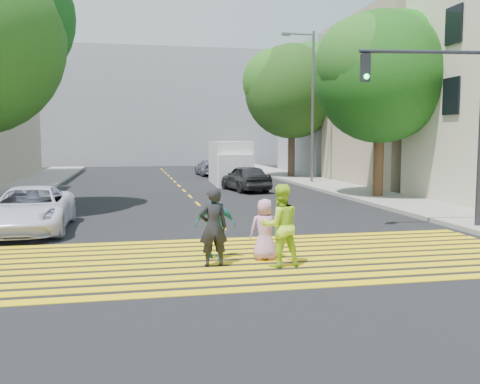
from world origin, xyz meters
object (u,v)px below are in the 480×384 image
object	(u,v)px
tree_right_near	(382,70)
pedestrian_extra	(215,225)
dark_car_parked	(241,168)
traffic_signal	(449,108)
tree_right_far	(293,86)
pedestrian_woman	(280,225)
dark_car_near	(245,178)
white_sedan	(31,209)
white_van	(230,164)
pedestrian_child	(265,229)
silver_car	(209,168)
pedestrian_man	(213,227)

from	to	relation	value
tree_right_near	pedestrian_extra	bearing A→B (deg)	-131.05
dark_car_parked	traffic_signal	size ratio (longest dim) A/B	0.68
tree_right_far	traffic_signal	bearing A→B (deg)	-94.98
tree_right_near	pedestrian_woman	xyz separation A→B (m)	(-8.14, -11.81, -4.99)
pedestrian_extra	dark_car_near	size ratio (longest dim) A/B	0.39
dark_car_near	white_sedan	bearing A→B (deg)	41.08
white_sedan	white_van	size ratio (longest dim) A/B	0.86
tree_right_far	pedestrian_extra	world-z (taller)	tree_right_far
pedestrian_child	white_van	distance (m)	20.60
dark_car_near	traffic_signal	size ratio (longest dim) A/B	0.72
white_van	silver_car	bearing A→B (deg)	94.07
pedestrian_extra	traffic_signal	bearing A→B (deg)	-148.64
pedestrian_man	white_van	size ratio (longest dim) A/B	0.31
tree_right_near	dark_car_near	bearing A→B (deg)	137.67
pedestrian_man	pedestrian_woman	world-z (taller)	pedestrian_woman
pedestrian_man	dark_car_parked	distance (m)	27.91
traffic_signal	white_sedan	bearing A→B (deg)	176.10
dark_car_parked	pedestrian_child	bearing A→B (deg)	-99.47
pedestrian_woman	traffic_signal	xyz separation A→B (m)	(6.16, 3.39, 2.79)
tree_right_near	white_sedan	size ratio (longest dim) A/B	1.80
tree_right_near	white_sedan	world-z (taller)	tree_right_near
tree_right_far	pedestrian_extra	xyz separation A→B (m)	(-9.33, -24.05, -5.61)
traffic_signal	white_van	bearing A→B (deg)	107.89
white_sedan	silver_car	world-z (taller)	white_sedan
pedestrian_woman	white_van	bearing A→B (deg)	-101.85
dark_car_near	pedestrian_woman	bearing A→B (deg)	71.10
pedestrian_man	silver_car	distance (m)	28.86
tree_right_near	silver_car	size ratio (longest dim) A/B	2.08
pedestrian_child	pedestrian_extra	distance (m)	1.16
white_sedan	dark_car_near	xyz separation A→B (m)	(8.99, 10.84, 0.03)
pedestrian_woman	pedestrian_man	bearing A→B (deg)	-15.89
white_sedan	dark_car_near	world-z (taller)	dark_car_near
pedestrian_extra	white_van	xyz separation A→B (m)	(4.10, 20.04, 0.44)
tree_right_far	white_van	size ratio (longest dim) A/B	1.68
tree_right_far	traffic_signal	size ratio (longest dim) A/B	1.66
dark_car_near	pedestrian_man	bearing A→B (deg)	66.13
traffic_signal	tree_right_far	bearing A→B (deg)	92.20
dark_car_parked	traffic_signal	distance (m)	24.32
pedestrian_woman	traffic_signal	size ratio (longest dim) A/B	0.32
pedestrian_man	silver_car	size ratio (longest dim) A/B	0.42
white_sedan	dark_car_parked	bearing A→B (deg)	63.03
pedestrian_extra	white_sedan	world-z (taller)	pedestrian_extra
dark_car_parked	pedestrian_man	bearing A→B (deg)	-101.87
dark_car_near	silver_car	distance (m)	12.22
dark_car_parked	white_van	distance (m)	6.79
pedestrian_man	pedestrian_woman	xyz separation A→B (m)	(1.44, -0.30, 0.04)
tree_right_far	dark_car_near	world-z (taller)	tree_right_far
tree_right_near	tree_right_far	distance (m)	13.25
white_van	traffic_signal	size ratio (longest dim) A/B	0.99
pedestrian_woman	pedestrian_extra	world-z (taller)	pedestrian_woman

